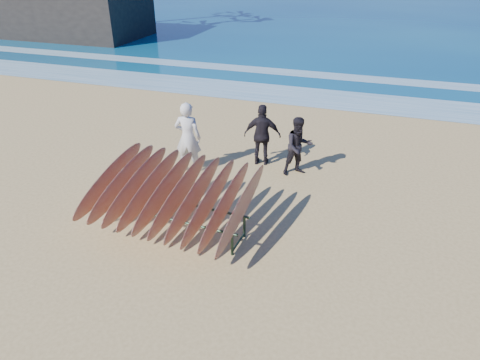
{
  "coord_description": "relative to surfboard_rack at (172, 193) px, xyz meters",
  "views": [
    {
      "loc": [
        2.53,
        -6.87,
        5.37
      ],
      "look_at": [
        0.0,
        0.8,
        0.95
      ],
      "focal_mm": 32.0,
      "sensor_mm": 36.0,
      "label": 1
    }
  ],
  "objects": [
    {
      "name": "ground",
      "position": [
        1.18,
        0.11,
        -0.92
      ],
      "size": [
        120.0,
        120.0,
        0.0
      ],
      "primitive_type": "plane",
      "color": "tan",
      "rests_on": "ground"
    },
    {
      "name": "person_dark_b",
      "position": [
        0.91,
        3.68,
        -0.06
      ],
      "size": [
        1.06,
        0.57,
        1.72
      ],
      "primitive_type": "imported",
      "rotation": [
        0.0,
        0.0,
        3.3
      ],
      "color": "black",
      "rests_on": "ground"
    },
    {
      "name": "person_dark_a",
      "position": [
        1.96,
        3.39,
        -0.13
      ],
      "size": [
        0.97,
        0.93,
        1.58
      ],
      "primitive_type": "imported",
      "rotation": [
        0.0,
        0.0,
        0.59
      ],
      "color": "black",
      "rests_on": "ground"
    },
    {
      "name": "person_white",
      "position": [
        -0.84,
        2.67,
        0.04
      ],
      "size": [
        0.74,
        0.53,
        1.92
      ],
      "primitive_type": "imported",
      "rotation": [
        0.0,
        0.0,
        3.24
      ],
      "color": "silver",
      "rests_on": "ground"
    },
    {
      "name": "foam_far",
      "position": [
        1.18,
        13.61,
        -0.91
      ],
      "size": [
        160.0,
        160.0,
        0.0
      ],
      "primitive_type": "plane",
      "color": "white",
      "rests_on": "ground"
    },
    {
      "name": "foam_near",
      "position": [
        1.18,
        10.11,
        -0.91
      ],
      "size": [
        160.0,
        160.0,
        0.0
      ],
      "primitive_type": "plane",
      "color": "white",
      "rests_on": "ground"
    },
    {
      "name": "building",
      "position": [
        -16.52,
        18.51,
        1.22
      ],
      "size": [
        9.63,
        5.35,
        4.28
      ],
      "primitive_type": "cube",
      "color": "#2D2823",
      "rests_on": "ground"
    },
    {
      "name": "surfboard_rack",
      "position": [
        0.0,
        0.0,
        0.0
      ],
      "size": [
        3.34,
        2.84,
        1.51
      ],
      "rotation": [
        0.0,
        0.0,
        -0.07
      ],
      "color": "#1D2E21",
      "rests_on": "ground"
    }
  ]
}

